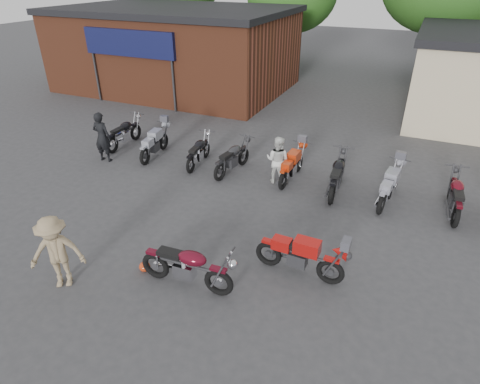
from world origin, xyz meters
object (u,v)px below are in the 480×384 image
at_px(vintage_motorcycle, 187,264).
at_px(person_light, 277,160).
at_px(person_tan, 56,253).
at_px(row_bike_1, 154,142).
at_px(sportbike, 301,254).
at_px(helmet, 145,267).
at_px(row_bike_2, 199,150).
at_px(row_bike_4, 292,164).
at_px(row_bike_5, 337,173).
at_px(row_bike_7, 456,194).
at_px(row_bike_3, 233,157).
at_px(row_bike_0, 124,132).
at_px(person_dark, 102,137).
at_px(row_bike_6, 390,184).

bearing_deg(vintage_motorcycle, person_light, 85.74).
xyz_separation_m(person_tan, row_bike_1, (-2.12, 6.56, -0.29)).
height_order(sportbike, person_light, person_light).
bearing_deg(helmet, sportbike, 22.21).
distance_m(row_bike_2, row_bike_4, 3.33).
bearing_deg(sportbike, row_bike_5, 93.33).
distance_m(helmet, row_bike_1, 6.49).
bearing_deg(row_bike_7, row_bike_3, 88.30).
height_order(row_bike_3, row_bike_5, row_bike_5).
xyz_separation_m(row_bike_0, row_bike_7, (11.55, -0.19, 0.01)).
bearing_deg(person_tan, row_bike_2, 59.38).
height_order(sportbike, row_bike_5, row_bike_5).
relative_size(row_bike_3, row_bike_5, 0.92).
bearing_deg(row_bike_2, row_bike_7, -95.22).
bearing_deg(sportbike, person_tan, -150.43).
bearing_deg(row_bike_1, person_dark, 118.62).
distance_m(vintage_motorcycle, helmet, 1.29).
bearing_deg(row_bike_1, person_tan, -169.26).
height_order(row_bike_0, row_bike_2, row_bike_0).
distance_m(person_tan, row_bike_7, 10.30).
xyz_separation_m(vintage_motorcycle, row_bike_2, (-2.85, 5.55, -0.07)).
bearing_deg(row_bike_5, row_bike_4, 79.13).
height_order(person_light, row_bike_2, person_light).
distance_m(row_bike_3, row_bike_5, 3.49).
distance_m(helmet, row_bike_4, 5.98).
bearing_deg(person_light, row_bike_4, -135.63).
relative_size(row_bike_2, row_bike_5, 0.87).
height_order(sportbike, row_bike_1, sportbike).
relative_size(person_light, row_bike_6, 0.77).
height_order(row_bike_5, row_bike_7, row_bike_5).
relative_size(sportbike, row_bike_2, 1.08).
bearing_deg(row_bike_1, row_bike_3, -97.46).
xyz_separation_m(person_light, row_bike_1, (-4.75, 0.09, -0.20)).
xyz_separation_m(person_dark, row_bike_0, (-0.20, 1.40, -0.31)).
bearing_deg(row_bike_7, row_bike_5, 88.70).
height_order(row_bike_1, row_bike_4, row_bike_1).
distance_m(vintage_motorcycle, row_bike_1, 7.20).
relative_size(person_dark, row_bike_7, 0.88).
bearing_deg(person_light, row_bike_2, -1.13).
relative_size(row_bike_1, row_bike_3, 1.01).
bearing_deg(helmet, row_bike_6, 49.51).
height_order(helmet, row_bike_7, row_bike_7).
xyz_separation_m(person_light, row_bike_6, (3.42, 0.13, -0.19)).
relative_size(person_tan, row_bike_1, 0.87).
distance_m(vintage_motorcycle, row_bike_4, 5.78).
xyz_separation_m(person_tan, row_bike_3, (1.02, 6.55, -0.29)).
relative_size(person_light, row_bike_2, 0.84).
height_order(row_bike_2, row_bike_7, row_bike_7).
distance_m(vintage_motorcycle, row_bike_6, 6.56).
relative_size(sportbike, row_bike_1, 1.00).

